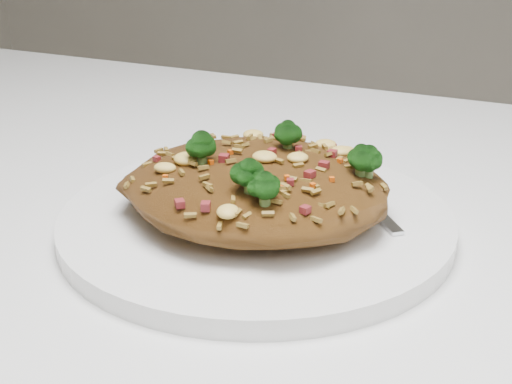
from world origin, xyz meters
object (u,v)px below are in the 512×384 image
fork (357,192)px  fried_rice (257,176)px  dining_table (143,296)px  plate (256,220)px

fork → fried_rice: bearing=-81.7°
dining_table → fork: bearing=16.1°
fried_rice → plate: bearing=164.2°
dining_table → fork: fork is taller
dining_table → fried_rice: 0.17m
dining_table → fried_rice: fried_rice is taller
plate → fork: bearing=46.6°
fried_rice → dining_table: bearing=173.9°
dining_table → plate: size_ratio=4.29×
plate → fork: size_ratio=2.06×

